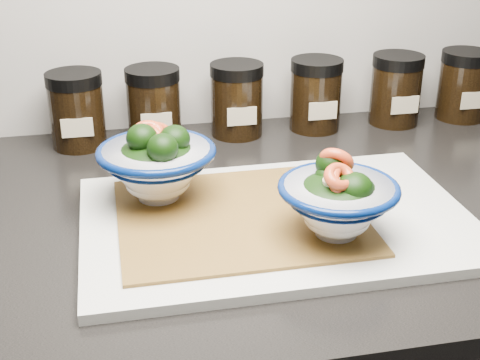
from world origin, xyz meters
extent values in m
cube|color=black|center=(0.00, 1.45, 0.88)|extent=(3.50, 0.60, 0.04)
cube|color=silver|center=(0.01, 1.39, 0.91)|extent=(0.45, 0.30, 0.01)
cube|color=olive|center=(-0.03, 1.39, 0.91)|extent=(0.28, 0.24, 0.00)
cylinder|color=white|center=(-0.12, 1.46, 0.92)|extent=(0.05, 0.05, 0.01)
ellipsoid|color=white|center=(-0.12, 1.46, 0.94)|extent=(0.08, 0.08, 0.04)
torus|color=#051A53|center=(-0.12, 1.46, 0.98)|extent=(0.14, 0.14, 0.01)
torus|color=#051A53|center=(-0.12, 1.46, 0.96)|extent=(0.12, 0.12, 0.00)
ellipsoid|color=black|center=(-0.12, 1.46, 0.97)|extent=(0.11, 0.11, 0.05)
ellipsoid|color=black|center=(-0.14, 1.46, 0.99)|extent=(0.04, 0.04, 0.03)
cylinder|color=#477233|center=(-0.14, 1.46, 0.98)|extent=(0.01, 0.01, 0.03)
ellipsoid|color=black|center=(-0.10, 1.46, 0.99)|extent=(0.04, 0.04, 0.03)
cylinder|color=#477233|center=(-0.10, 1.46, 0.98)|extent=(0.02, 0.01, 0.03)
ellipsoid|color=black|center=(-0.11, 1.43, 0.99)|extent=(0.04, 0.04, 0.03)
cylinder|color=#477233|center=(-0.11, 1.43, 0.98)|extent=(0.01, 0.01, 0.02)
torus|color=#DC5A29|center=(-0.13, 1.47, 0.99)|extent=(0.06, 0.05, 0.04)
torus|color=#DC5A29|center=(-0.11, 1.46, 0.99)|extent=(0.06, 0.06, 0.04)
torus|color=#DC5A29|center=(-0.12, 1.49, 0.98)|extent=(0.06, 0.06, 0.04)
torus|color=#DC5A29|center=(-0.11, 1.48, 0.99)|extent=(0.06, 0.06, 0.05)
cylinder|color=#CCBC8E|center=(-0.12, 1.47, 0.98)|extent=(0.02, 0.02, 0.01)
cylinder|color=#CCBC8E|center=(-0.11, 1.43, 0.99)|extent=(0.02, 0.02, 0.01)
cylinder|color=white|center=(0.06, 1.33, 0.92)|extent=(0.05, 0.05, 0.01)
ellipsoid|color=white|center=(0.06, 1.33, 0.94)|extent=(0.07, 0.07, 0.03)
torus|color=#051A53|center=(0.06, 1.33, 0.97)|extent=(0.13, 0.13, 0.01)
torus|color=#051A53|center=(0.06, 1.33, 0.96)|extent=(0.11, 0.11, 0.00)
ellipsoid|color=black|center=(0.06, 1.33, 0.96)|extent=(0.10, 0.10, 0.04)
ellipsoid|color=black|center=(0.06, 1.35, 0.98)|extent=(0.03, 0.03, 0.03)
cylinder|color=#477233|center=(0.06, 1.35, 0.96)|extent=(0.01, 0.01, 0.02)
ellipsoid|color=black|center=(0.07, 1.31, 0.98)|extent=(0.04, 0.04, 0.03)
cylinder|color=#477233|center=(0.07, 1.31, 0.96)|extent=(0.02, 0.01, 0.03)
ellipsoid|color=black|center=(0.06, 1.36, 0.99)|extent=(0.04, 0.04, 0.03)
cylinder|color=#477233|center=(0.06, 1.36, 0.98)|extent=(0.01, 0.01, 0.02)
torus|color=#DC5A29|center=(0.06, 1.32, 0.99)|extent=(0.06, 0.06, 0.03)
torus|color=#DC5A29|center=(0.07, 1.35, 0.99)|extent=(0.04, 0.04, 0.05)
torus|color=#DC5A29|center=(0.06, 1.32, 0.98)|extent=(0.05, 0.04, 0.05)
cylinder|color=#CCBC8E|center=(0.05, 1.32, 0.98)|extent=(0.02, 0.02, 0.01)
cylinder|color=#CCBC8E|center=(0.08, 1.31, 0.98)|extent=(0.02, 0.02, 0.01)
cylinder|color=black|center=(-0.22, 1.69, 0.95)|extent=(0.08, 0.08, 0.09)
cylinder|color=black|center=(-0.22, 1.69, 1.00)|extent=(0.08, 0.08, 0.02)
cube|color=#C6B793|center=(-0.22, 1.65, 0.94)|extent=(0.04, 0.00, 0.03)
cylinder|color=black|center=(-0.10, 1.69, 0.95)|extent=(0.08, 0.08, 0.09)
cylinder|color=black|center=(-0.10, 1.69, 1.00)|extent=(0.08, 0.08, 0.02)
cube|color=#C6B793|center=(-0.10, 1.65, 0.94)|extent=(0.04, 0.00, 0.03)
cylinder|color=black|center=(0.02, 1.69, 0.95)|extent=(0.08, 0.08, 0.09)
cylinder|color=black|center=(0.02, 1.69, 1.00)|extent=(0.08, 0.08, 0.02)
cube|color=#C6B793|center=(0.02, 1.65, 0.94)|extent=(0.04, 0.00, 0.03)
cylinder|color=black|center=(0.15, 1.69, 0.95)|extent=(0.08, 0.08, 0.09)
cylinder|color=black|center=(0.15, 1.69, 1.00)|extent=(0.08, 0.08, 0.02)
cube|color=#C6B793|center=(0.15, 1.65, 0.94)|extent=(0.04, 0.00, 0.03)
cylinder|color=black|center=(0.29, 1.69, 0.95)|extent=(0.08, 0.08, 0.09)
cylinder|color=black|center=(0.29, 1.69, 1.00)|extent=(0.08, 0.08, 0.02)
cube|color=#C6B793|center=(0.29, 1.65, 0.94)|extent=(0.05, 0.00, 0.03)
cylinder|color=black|center=(0.40, 1.69, 0.95)|extent=(0.08, 0.08, 0.09)
cylinder|color=black|center=(0.40, 1.69, 1.00)|extent=(0.08, 0.08, 0.02)
cube|color=#C6B793|center=(0.40, 1.65, 0.94)|extent=(0.05, 0.00, 0.03)
camera|label=1|loc=(-0.17, 0.72, 1.28)|focal=50.00mm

